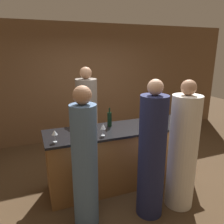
% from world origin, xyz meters
% --- Properties ---
extents(ground_plane, '(14.00, 14.00, 0.00)m').
position_xyz_m(ground_plane, '(0.00, 0.00, 0.00)').
color(ground_plane, '#4C3823').
extents(back_wall, '(8.00, 0.06, 2.80)m').
position_xyz_m(back_wall, '(0.00, 2.24, 1.40)').
color(back_wall, brown).
rests_on(back_wall, ground_plane).
extents(bar_counter, '(2.47, 0.71, 0.98)m').
position_xyz_m(bar_counter, '(0.00, 0.00, 0.49)').
color(bar_counter, brown).
rests_on(bar_counter, ground_plane).
extents(bartender, '(0.39, 0.39, 1.90)m').
position_xyz_m(bartender, '(-0.38, 0.80, 0.88)').
color(bartender, gray).
rests_on(bartender, ground_plane).
extents(guest_0, '(0.35, 0.35, 1.85)m').
position_xyz_m(guest_0, '(0.05, -0.80, 0.86)').
color(guest_0, '#1E234C').
rests_on(guest_0, ground_plane).
extents(guest_1, '(0.32, 0.32, 1.80)m').
position_xyz_m(guest_1, '(-0.80, -0.66, 0.85)').
color(guest_1, '#4C6B93').
rests_on(guest_1, ground_plane).
extents(guest_2, '(0.39, 0.39, 1.82)m').
position_xyz_m(guest_2, '(0.54, -0.79, 0.84)').
color(guest_2, silver).
rests_on(guest_2, ground_plane).
extents(wine_bottle_0, '(0.07, 0.07, 0.29)m').
position_xyz_m(wine_bottle_0, '(0.47, 0.17, 1.10)').
color(wine_bottle_0, black).
rests_on(wine_bottle_0, bar_counter).
extents(wine_bottle_1, '(0.07, 0.07, 0.31)m').
position_xyz_m(wine_bottle_1, '(-0.18, 0.15, 1.10)').
color(wine_bottle_1, black).
rests_on(wine_bottle_1, bar_counter).
extents(wine_glass_0, '(0.06, 0.06, 0.16)m').
position_xyz_m(wine_glass_0, '(1.02, -0.17, 1.10)').
color(wine_glass_0, silver).
rests_on(wine_glass_0, bar_counter).
extents(wine_glass_1, '(0.08, 0.08, 0.18)m').
position_xyz_m(wine_glass_1, '(-0.41, -0.20, 1.12)').
color(wine_glass_1, silver).
rests_on(wine_glass_1, bar_counter).
extents(wine_glass_2, '(0.08, 0.08, 0.17)m').
position_xyz_m(wine_glass_2, '(-1.08, -0.19, 1.11)').
color(wine_glass_2, silver).
rests_on(wine_glass_2, bar_counter).
extents(wine_glass_3, '(0.06, 0.06, 0.17)m').
position_xyz_m(wine_glass_3, '(-0.77, -0.21, 1.11)').
color(wine_glass_3, silver).
rests_on(wine_glass_3, bar_counter).
extents(wine_glass_4, '(0.07, 0.07, 0.15)m').
position_xyz_m(wine_glass_4, '(0.76, -0.26, 1.09)').
color(wine_glass_4, silver).
rests_on(wine_glass_4, bar_counter).
extents(wine_glass_5, '(0.06, 0.06, 0.16)m').
position_xyz_m(wine_glass_5, '(0.36, -0.20, 1.09)').
color(wine_glass_5, silver).
rests_on(wine_glass_5, bar_counter).
extents(wine_glass_6, '(0.07, 0.07, 0.15)m').
position_xyz_m(wine_glass_6, '(-0.58, -0.06, 1.10)').
color(wine_glass_6, silver).
rests_on(wine_glass_6, bar_counter).
extents(wine_glass_7, '(0.08, 0.08, 0.16)m').
position_xyz_m(wine_glass_7, '(1.14, -0.08, 1.11)').
color(wine_glass_7, silver).
rests_on(wine_glass_7, bar_counter).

